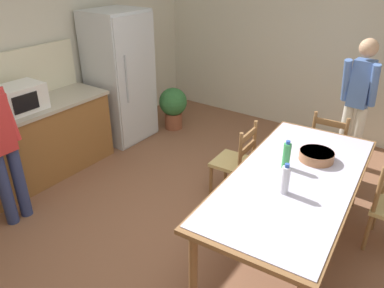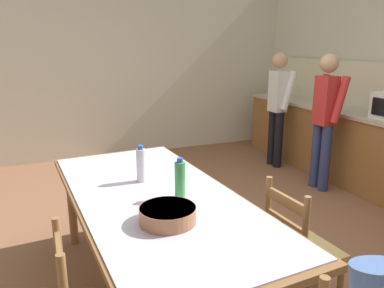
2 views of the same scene
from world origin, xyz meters
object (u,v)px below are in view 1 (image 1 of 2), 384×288
Objects in this scene: dining_table at (294,183)px; chair_head_end at (328,147)px; serving_bowl at (317,155)px; bottle_near_centre at (285,179)px; potted_plant at (173,105)px; chair_side_far_right at (235,162)px; microwave at (20,98)px; refrigerator at (120,77)px; person_by_table at (358,98)px; bottle_off_centre at (286,155)px; person_at_counter at (0,141)px.

chair_head_end reaches higher than dining_table.
bottle_near_centre is at bearing 177.06° from serving_bowl.
serving_bowl is at bearing -113.83° from potted_plant.
potted_plant is at bearing -124.96° from chair_side_far_right.
microwave is at bearing 97.11° from bottle_near_centre.
microwave is at bearing -65.49° from chair_side_far_right.
microwave is 2.54m from chair_side_far_right.
dining_table is at bearing -77.62° from microwave.
microwave is 0.55× the size of chair_head_end.
refrigerator is 1.56m from microwave.
dining_table is (-0.89, -3.00, -0.22)m from refrigerator.
potted_plant is (1.10, 1.74, -0.06)m from chair_side_far_right.
microwave is 0.75× the size of potted_plant.
serving_bowl is 2.90m from potted_plant.
person_by_table reaches higher than chair_head_end.
chair_head_end reaches higher than serving_bowl.
microwave is 4.03m from person_by_table.
serving_bowl is at bearing -32.20° from bottle_off_centre.
person_by_table is (1.87, -0.16, 0.02)m from bottle_off_centre.
bottle_off_centre is at bearing -120.83° from potted_plant.
refrigerator reaches higher than chair_side_far_right.
chair_head_end is (1.71, 0.10, -0.47)m from bottle_near_centre.
bottle_near_centre is 0.84× the size of serving_bowl.
chair_head_end is 1.36× the size of potted_plant.
microwave is 0.30× the size of person_at_counter.
refrigerator is 0.80× the size of dining_table.
dining_table is at bearing 3.45° from bottle_near_centre.
chair_head_end is at bearing -7.31° from person_by_table.
refrigerator is 0.97m from potted_plant.
bottle_off_centre is 0.84× the size of serving_bowl.
chair_side_far_right is at bearing -101.12° from refrigerator.
chair_head_end is 0.55× the size of person_by_table.
chair_head_end is at bearing 7.74° from serving_bowl.
bottle_near_centre is (0.38, -3.03, -0.17)m from microwave.
refrigerator is 2.26m from chair_side_far_right.
person_by_table is at bearing -49.07° from microwave.
person_at_counter is at bearing 45.74° from chair_head_end.
dining_table is 0.42m from serving_bowl.
person_by_table is at bearing -128.16° from person_at_counter.
potted_plant is (-0.42, 2.59, -0.55)m from person_by_table.
person_at_counter is at bearing -166.74° from refrigerator.
chair_head_end is at bearing 3.48° from bottle_near_centre.
bottle_off_centre is 0.91m from chair_side_far_right.
bottle_near_centre is 0.16× the size of person_at_counter.
person_at_counter is 2.84m from potted_plant.
person_by_table reaches higher than microwave.
potted_plant is (1.56, 2.57, -0.33)m from dining_table.
person_at_counter is at bearing 119.56° from bottle_off_centre.
chair_head_end is at bearing -93.09° from potted_plant.
person_at_counter reaches higher than chair_head_end.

